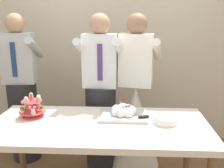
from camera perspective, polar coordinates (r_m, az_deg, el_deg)
rear_wall at (r=3.32m, az=-0.65°, el=11.88°), size 5.20×0.10×2.90m
dessert_table at (r=2.16m, az=-2.79°, el=-10.63°), size 1.80×0.80×0.78m
cupcake_stand at (r=2.36m, az=-17.30°, el=-5.06°), size 0.23×0.23×0.21m
main_cake_tray at (r=2.25m, az=2.58°, el=-6.34°), size 0.43×0.31×0.13m
plate_stack at (r=2.18m, az=11.82°, el=-7.80°), size 0.20×0.20×0.05m
person_groom at (r=2.72m, az=-2.55°, el=-4.01°), size 0.49×0.52×1.66m
person_bride at (r=2.82m, az=5.08°, el=-6.97°), size 0.57×0.56×1.66m
person_guest at (r=3.04m, az=-19.32°, el=-2.82°), size 0.50×0.52×1.66m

